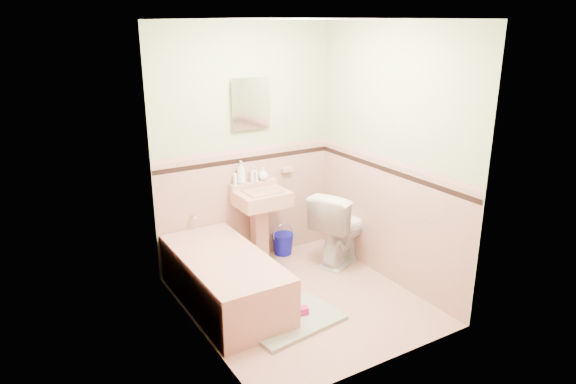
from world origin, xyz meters
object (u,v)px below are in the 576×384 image
bathtub (225,281)px  toilet (343,225)px  soap_bottle_mid (254,174)px  shoe (299,311)px  soap_bottle_right (263,174)px  bucket (283,244)px  medicine_cabinet (250,103)px  soap_bottle_left (241,172)px  sink (262,229)px

bathtub → toilet: bearing=7.1°
soap_bottle_mid → shoe: (-0.24, -1.28, -0.90)m
bathtub → shoe: bearing=-51.7°
soap_bottle_right → bucket: 0.86m
soap_bottle_right → shoe: size_ratio=0.85×
medicine_cabinet → soap_bottle_right: size_ratio=3.44×
soap_bottle_left → bucket: (0.47, -0.05, -0.89)m
soap_bottle_right → medicine_cabinet: bearing=166.0°
medicine_cabinet → toilet: medicine_cabinet is taller
soap_bottle_mid → shoe: size_ratio=1.03×
sink → soap_bottle_right: (0.12, 0.18, 0.54)m
soap_bottle_left → toilet: 1.23m
soap_bottle_mid → toilet: bearing=-33.5°
soap_bottle_left → soap_bottle_mid: soap_bottle_left is taller
sink → bucket: bearing=21.0°
soap_bottle_left → soap_bottle_mid: (0.14, 0.00, -0.04)m
sink → bucket: size_ratio=3.51×
soap_bottle_mid → bucket: (0.32, -0.05, -0.85)m
bucket → sink: bearing=-159.0°
medicine_cabinet → shoe: medicine_cabinet is taller
bathtub → toilet: toilet is taller
soap_bottle_right → shoe: soap_bottle_right is taller
bucket → shoe: (-0.56, -1.22, -0.05)m
bathtub → sink: (0.68, 0.53, 0.19)m
bathtub → medicine_cabinet: (0.68, 0.74, 1.47)m
soap_bottle_mid → bucket: bearing=-9.4°
soap_bottle_right → sink: bearing=-123.7°
bucket → soap_bottle_right: bearing=165.6°
bathtub → medicine_cabinet: bearing=47.4°
bathtub → bucket: bathtub is taller
toilet → shoe: (-1.03, -0.75, -0.34)m
soap_bottle_right → toilet: size_ratio=0.17×
bathtub → soap_bottle_left: soap_bottle_left is taller
sink → soap_bottle_mid: (0.01, 0.18, 0.55)m
bathtub → soap_bottle_mid: (0.69, 0.71, 0.74)m
bucket → toilet: bearing=-45.1°
sink → soap_bottle_mid: bearing=88.1°
bucket → shoe: bearing=-114.6°
medicine_cabinet → bucket: 1.62m
shoe → bathtub: bearing=138.1°
bathtub → sink: 0.88m
medicine_cabinet → toilet: (0.80, -0.56, -1.30)m
shoe → soap_bottle_left: bearing=95.6°
sink → toilet: sink is taller
bathtub → soap_bottle_right: soap_bottle_right is taller
bathtub → soap_bottle_right: 1.29m
soap_bottle_mid → shoe: bearing=-100.5°
medicine_cabinet → toilet: bearing=-34.8°
soap_bottle_left → shoe: 1.59m
medicine_cabinet → toilet: size_ratio=0.58×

